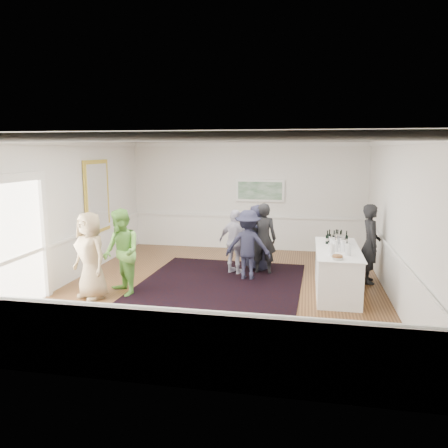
% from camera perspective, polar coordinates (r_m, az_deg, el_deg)
% --- Properties ---
extents(floor, '(8.00, 8.00, 0.00)m').
position_cam_1_polar(floor, '(9.56, -0.39, -8.46)').
color(floor, brown).
rests_on(floor, ground).
extents(ceiling, '(7.00, 8.00, 0.02)m').
position_cam_1_polar(ceiling, '(9.08, -0.41, 11.09)').
color(ceiling, white).
rests_on(ceiling, wall_back).
extents(wall_left, '(0.02, 8.00, 3.20)m').
position_cam_1_polar(wall_left, '(10.44, -19.62, 1.54)').
color(wall_left, white).
rests_on(wall_left, floor).
extents(wall_right, '(0.02, 8.00, 3.20)m').
position_cam_1_polar(wall_right, '(9.18, 21.56, 0.38)').
color(wall_right, white).
rests_on(wall_right, floor).
extents(wall_back, '(7.00, 0.02, 3.20)m').
position_cam_1_polar(wall_back, '(13.10, 2.99, 3.65)').
color(wall_back, white).
rests_on(wall_back, floor).
extents(wall_front, '(7.00, 0.02, 3.20)m').
position_cam_1_polar(wall_front, '(5.39, -8.67, -5.23)').
color(wall_front, white).
rests_on(wall_front, floor).
extents(wainscoting, '(7.00, 8.00, 1.00)m').
position_cam_1_polar(wainscoting, '(9.41, -0.39, -5.57)').
color(wainscoting, white).
rests_on(wainscoting, floor).
extents(mirror, '(0.05, 1.25, 1.85)m').
position_cam_1_polar(mirror, '(11.52, -16.22, 3.44)').
color(mirror, gold).
rests_on(mirror, wall_left).
extents(doorway, '(0.10, 1.78, 2.56)m').
position_cam_1_polar(doorway, '(8.87, -25.40, -1.39)').
color(doorway, white).
rests_on(doorway, wall_left).
extents(landscape_painting, '(1.44, 0.06, 0.66)m').
position_cam_1_polar(landscape_painting, '(12.98, 4.72, 4.37)').
color(landscape_painting, white).
rests_on(landscape_painting, wall_back).
extents(area_rug, '(3.71, 4.78, 0.02)m').
position_cam_1_polar(area_rug, '(9.59, -0.89, -8.34)').
color(area_rug, black).
rests_on(area_rug, floor).
extents(serving_table, '(0.89, 2.34, 0.95)m').
position_cam_1_polar(serving_table, '(9.51, 14.53, -5.87)').
color(serving_table, white).
rests_on(serving_table, floor).
extents(bartender, '(0.45, 0.67, 1.79)m').
position_cam_1_polar(bartender, '(10.32, 18.57, -2.46)').
color(bartender, black).
rests_on(bartender, floor).
extents(guest_tan, '(1.02, 0.90, 1.76)m').
position_cam_1_polar(guest_tan, '(9.16, -17.05, -3.97)').
color(guest_tan, '#9E8763').
rests_on(guest_tan, floor).
extents(guest_green, '(1.10, 1.09, 1.79)m').
position_cam_1_polar(guest_green, '(9.21, -13.27, -3.63)').
color(guest_green, '#71BE4C').
rests_on(guest_green, floor).
extents(guest_lilac, '(0.99, 0.73, 1.57)m').
position_cam_1_polar(guest_lilac, '(10.50, 1.50, -2.37)').
color(guest_lilac, silver).
rests_on(guest_lilac, floor).
extents(guest_dark_a, '(1.06, 0.62, 1.62)m').
position_cam_1_polar(guest_dark_a, '(10.08, 3.15, -2.74)').
color(guest_dark_a, '#1F2034').
rests_on(guest_dark_a, floor).
extents(guest_dark_b, '(0.64, 0.43, 1.73)m').
position_cam_1_polar(guest_dark_b, '(10.56, 5.14, -1.89)').
color(guest_dark_b, black).
rests_on(guest_dark_b, floor).
extents(guest_navy, '(0.96, 0.87, 1.65)m').
position_cam_1_polar(guest_navy, '(10.89, 4.44, -1.75)').
color(guest_navy, '#1F2034').
rests_on(guest_navy, floor).
extents(wine_bottles, '(0.48, 0.25, 0.31)m').
position_cam_1_polar(wine_bottles, '(9.86, 14.49, -1.57)').
color(wine_bottles, black).
rests_on(wine_bottles, serving_table).
extents(juice_pitchers, '(0.43, 0.75, 0.24)m').
position_cam_1_polar(juice_pitchers, '(9.02, 14.67, -2.85)').
color(juice_pitchers, '#5FA139').
rests_on(juice_pitchers, serving_table).
extents(ice_bucket, '(0.26, 0.26, 0.25)m').
position_cam_1_polar(ice_bucket, '(9.57, 14.85, -2.17)').
color(ice_bucket, silver).
rests_on(ice_bucket, serving_table).
extents(nut_bowl, '(0.24, 0.24, 0.08)m').
position_cam_1_polar(nut_bowl, '(8.47, 14.60, -4.23)').
color(nut_bowl, white).
rests_on(nut_bowl, serving_table).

